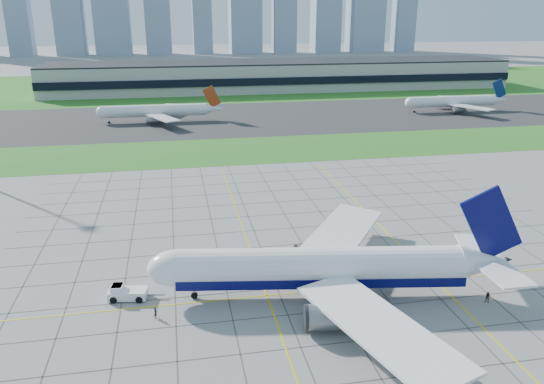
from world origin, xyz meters
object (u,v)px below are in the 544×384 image
(pushback_tug, at_px, (126,293))
(crew_far, at_px, (488,297))
(airliner, at_px, (323,268))
(distant_jet_2, at_px, (454,101))
(crew_near, at_px, (156,313))
(distant_jet_1, at_px, (157,111))

(pushback_tug, height_order, crew_far, pushback_tug)
(airliner, bearing_deg, distant_jet_2, 64.08)
(distant_jet_2, bearing_deg, airliner, -124.81)
(crew_near, relative_size, distant_jet_1, 0.04)
(airliner, relative_size, distant_jet_2, 1.24)
(crew_near, bearing_deg, airliner, -57.76)
(crew_near, relative_size, distant_jet_2, 0.04)
(crew_far, distance_m, distant_jet_1, 161.65)
(airliner, height_order, pushback_tug, airliner)
(crew_far, bearing_deg, airliner, -151.00)
(distant_jet_2, bearing_deg, distant_jet_1, 179.94)
(airliner, xyz_separation_m, crew_near, (-25.13, -1.52, -4.03))
(airliner, xyz_separation_m, crew_far, (24.11, -6.45, -4.00))
(airliner, bearing_deg, pushback_tug, 179.56)
(airliner, bearing_deg, crew_near, -167.64)
(crew_near, distance_m, distant_jet_2, 195.27)
(pushback_tug, bearing_deg, distant_jet_2, 56.02)
(airliner, relative_size, distant_jet_1, 1.21)
(airliner, bearing_deg, distant_jet_1, 109.40)
(pushback_tug, distance_m, distant_jet_1, 141.97)
(crew_far, relative_size, distant_jet_2, 0.04)
(crew_far, bearing_deg, pushback_tug, -147.92)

